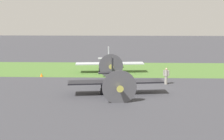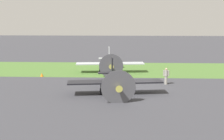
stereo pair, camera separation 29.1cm
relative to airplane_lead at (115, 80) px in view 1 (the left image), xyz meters
The scene contains 6 objects.
ground_plane 2.93m from the airplane_lead, 162.75° to the right, with size 160.00×160.00×0.00m, color #38383D.
grass_verge 12.76m from the airplane_lead, 101.41° to the right, with size 120.00×11.00×0.01m, color #476B2D.
airplane_lead is the anchor object (origin of this frame).
airplane_wingman 10.37m from the airplane_lead, 84.63° to the right, with size 8.60×6.81×3.05m.
ground_crew_chief 6.47m from the airplane_lead, 143.30° to the right, with size 0.61×0.38×1.73m.
runway_marker_cone 11.46m from the airplane_lead, 39.17° to the right, with size 0.36×0.36×0.44m, color orange.
Camera 1 is at (1.95, 26.44, 6.97)m, focal length 46.32 mm.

